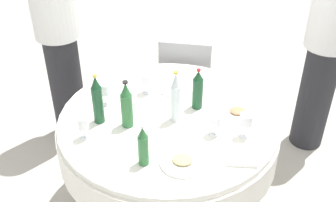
{
  "coord_description": "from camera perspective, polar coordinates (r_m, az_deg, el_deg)",
  "views": [
    {
      "loc": [
        0.03,
        -2.07,
        2.28
      ],
      "look_at": [
        0.0,
        0.0,
        0.86
      ],
      "focal_mm": 44.96,
      "sensor_mm": 36.0,
      "label": 1
    }
  ],
  "objects": [
    {
      "name": "plate_rear",
      "position": [
        2.63,
        9.42,
        -1.57
      ],
      "size": [
        0.22,
        0.22,
        0.04
      ],
      "color": "white",
      "rests_on": "dining_table"
    },
    {
      "name": "person_mid",
      "position": [
        3.29,
        -14.56,
        8.11
      ],
      "size": [
        0.34,
        0.34,
        1.68
      ],
      "rotation": [
        0.0,
        0.0,
        0.82
      ],
      "color": "#26262B",
      "rests_on": "ground_plane"
    },
    {
      "name": "plate_far",
      "position": [
        2.85,
        0.81,
        1.98
      ],
      "size": [
        0.25,
        0.25,
        0.02
      ],
      "color": "white",
      "rests_on": "dining_table"
    },
    {
      "name": "ground_plane",
      "position": [
        3.08,
        -0.0,
        -13.29
      ],
      "size": [
        10.0,
        10.0,
        0.0
      ],
      "primitive_type": "plane",
      "color": "#B7B2A8"
    },
    {
      "name": "chair_north",
      "position": [
        3.42,
        2.42,
        3.35
      ],
      "size": [
        0.46,
        0.46,
        0.87
      ],
      "rotation": [
        0.0,
        0.0,
        -0.15
      ],
      "color": "#99999E",
      "rests_on": "ground_plane"
    },
    {
      "name": "dining_table",
      "position": [
        2.67,
        -0.0,
        -4.72
      ],
      "size": [
        1.37,
        1.37,
        0.74
      ],
      "color": "white",
      "rests_on": "ground_plane"
    },
    {
      "name": "bottle_dark_green_outer",
      "position": [
        2.6,
        4.05,
        1.51
      ],
      "size": [
        0.07,
        0.07,
        0.28
      ],
      "color": "#194728",
      "rests_on": "dining_table"
    },
    {
      "name": "bottle_clear_mid",
      "position": [
        2.47,
        1.03,
        0.43
      ],
      "size": [
        0.06,
        0.06,
        0.34
      ],
      "color": "silver",
      "rests_on": "dining_table"
    },
    {
      "name": "wine_glass_far",
      "position": [
        2.41,
        -11.43,
        -3.07
      ],
      "size": [
        0.06,
        0.06,
        0.14
      ],
      "color": "white",
      "rests_on": "dining_table"
    },
    {
      "name": "bottle_green_east",
      "position": [
        2.44,
        -5.62,
        -0.59
      ],
      "size": [
        0.07,
        0.07,
        0.31
      ],
      "color": "#2D6B38",
      "rests_on": "dining_table"
    },
    {
      "name": "wine_glass_south",
      "position": [
        2.67,
        -8.6,
        1.48
      ],
      "size": [
        0.06,
        0.06,
        0.15
      ],
      "color": "white",
      "rests_on": "dining_table"
    },
    {
      "name": "knife_mid",
      "position": [
        2.41,
        -4.9,
        -5.41
      ],
      "size": [
        0.18,
        0.06,
        0.0
      ],
      "primitive_type": "cube",
      "rotation": [
        0.0,
        0.0,
        0.25
      ],
      "color": "silver",
      "rests_on": "dining_table"
    },
    {
      "name": "wine_glass_north",
      "position": [
        2.4,
        10.53,
        -2.64
      ],
      "size": [
        0.07,
        0.07,
        0.15
      ],
      "color": "white",
      "rests_on": "dining_table"
    },
    {
      "name": "bottle_dark_green_front",
      "position": [
        2.49,
        -9.54,
        0.08
      ],
      "size": [
        0.07,
        0.07,
        0.32
      ],
      "color": "#194728",
      "rests_on": "dining_table"
    },
    {
      "name": "wine_glass_front",
      "position": [
        2.4,
        6.4,
        -2.76
      ],
      "size": [
        0.07,
        0.07,
        0.13
      ],
      "color": "white",
      "rests_on": "dining_table"
    },
    {
      "name": "wine_glass_inner",
      "position": [
        2.75,
        -2.93,
        3.01
      ],
      "size": [
        0.07,
        0.07,
        0.14
      ],
      "color": "white",
      "rests_on": "dining_table"
    },
    {
      "name": "bottle_green_south",
      "position": [
        2.19,
        -3.39,
        -6.16
      ],
      "size": [
        0.06,
        0.06,
        0.25
      ],
      "color": "#2D6B38",
      "rests_on": "dining_table"
    },
    {
      "name": "person_east",
      "position": [
        3.3,
        20.66,
        6.52
      ],
      "size": [
        0.34,
        0.34,
        1.63
      ],
      "rotation": [
        0.0,
        0.0,
        -1.03
      ],
      "color": "#26262B",
      "rests_on": "ground_plane"
    },
    {
      "name": "folded_napkin",
      "position": [
        2.32,
        9.92,
        -7.29
      ],
      "size": [
        0.17,
        0.17,
        0.02
      ],
      "primitive_type": "cube",
      "rotation": [
        0.0,
        0.0,
        -0.06
      ],
      "color": "white",
      "rests_on": "dining_table"
    },
    {
      "name": "fork_outer",
      "position": [
        2.7,
        -4.72,
        -0.33
      ],
      "size": [
        0.1,
        0.16,
        0.0
      ],
      "primitive_type": "cube",
      "rotation": [
        0.0,
        0.0,
        5.23
      ],
      "color": "silver",
      "rests_on": "dining_table"
    },
    {
      "name": "plate_left",
      "position": [
        2.25,
        1.98,
        -8.22
      ],
      "size": [
        0.24,
        0.24,
        0.04
      ],
      "color": "white",
      "rests_on": "dining_table"
    }
  ]
}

